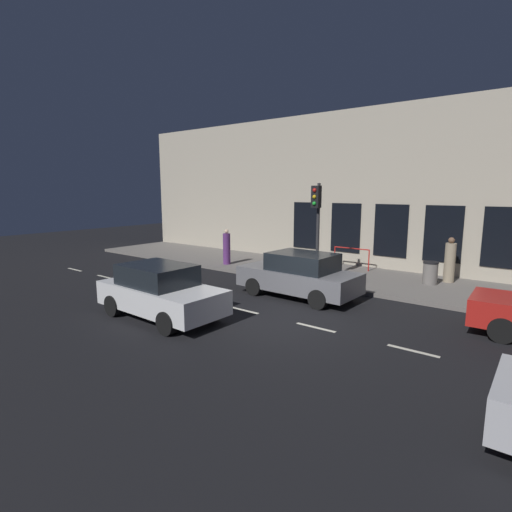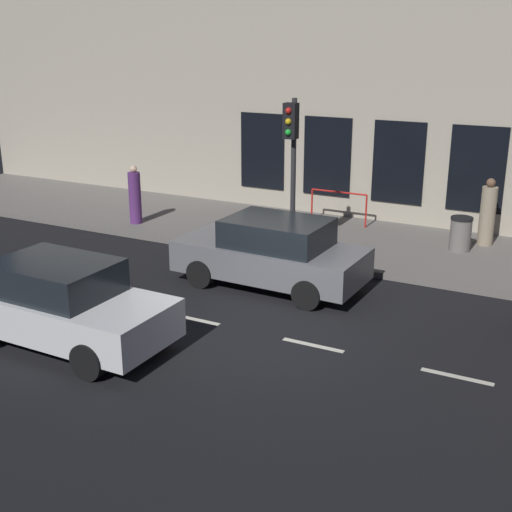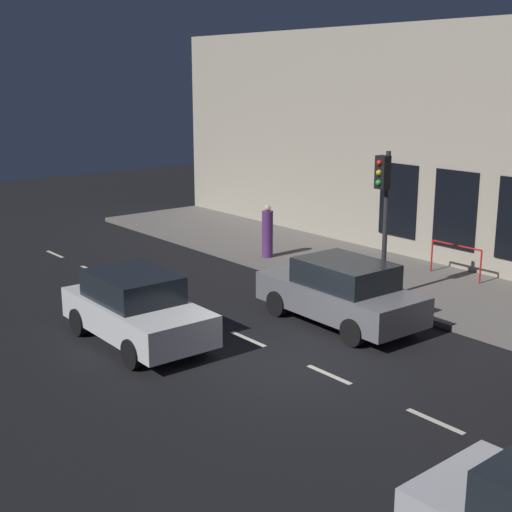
# 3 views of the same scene
# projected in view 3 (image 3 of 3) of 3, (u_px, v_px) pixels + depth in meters

# --- Properties ---
(ground_plane) EXTENTS (60.00, 60.00, 0.00)m
(ground_plane) POSITION_uv_depth(u_px,v_px,m) (296.00, 360.00, 15.21)
(ground_plane) COLOR black
(sidewalk) EXTENTS (4.50, 32.00, 0.15)m
(sidewalk) POSITION_uv_depth(u_px,v_px,m) (469.00, 300.00, 19.04)
(sidewalk) COLOR slate
(sidewalk) RESTS_ON ground
(lane_centre_line) EXTENTS (0.12, 27.20, 0.01)m
(lane_centre_line) POSITION_uv_depth(u_px,v_px,m) (329.00, 374.00, 14.46)
(lane_centre_line) COLOR beige
(lane_centre_line) RESTS_ON ground
(traffic_light) EXTENTS (0.47, 0.32, 3.85)m
(traffic_light) POSITION_uv_depth(u_px,v_px,m) (384.00, 196.00, 18.30)
(traffic_light) COLOR #2D2D30
(traffic_light) RESTS_ON sidewalk
(parked_car_0) EXTENTS (1.93, 4.08, 1.58)m
(parked_car_0) POSITION_uv_depth(u_px,v_px,m) (136.00, 308.00, 16.07)
(parked_car_0) COLOR silver
(parked_car_0) RESTS_ON ground
(parked_car_1) EXTENTS (2.01, 4.30, 1.58)m
(parked_car_1) POSITION_uv_depth(u_px,v_px,m) (341.00, 292.00, 17.29)
(parked_car_1) COLOR slate
(parked_car_1) RESTS_ON ground
(pedestrian_0) EXTENTS (0.42, 0.42, 1.71)m
(pedestrian_0) POSITION_uv_depth(u_px,v_px,m) (267.00, 233.00, 23.06)
(pedestrian_0) COLOR #5B2D70
(pedestrian_0) RESTS_ON sidewalk
(red_railing) EXTENTS (0.05, 1.73, 0.97)m
(red_railing) POSITION_uv_depth(u_px,v_px,m) (456.00, 254.00, 20.74)
(red_railing) COLOR red
(red_railing) RESTS_ON sidewalk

